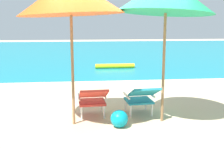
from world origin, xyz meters
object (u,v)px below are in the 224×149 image
object	(u,v)px
swim_buoy	(115,66)
lounge_chair_right	(141,97)
beach_ball	(119,119)
lounge_chair_left	(93,99)

from	to	relation	value
swim_buoy	lounge_chair_right	bearing A→B (deg)	-91.37
lounge_chair_right	beach_ball	world-z (taller)	lounge_chair_right
lounge_chair_right	beach_ball	xyz separation A→B (m)	(-0.50, -0.52, -0.25)
lounge_chair_left	lounge_chair_right	xyz separation A→B (m)	(0.96, 0.02, 0.00)
lounge_chair_right	beach_ball	bearing A→B (deg)	-133.97
swim_buoy	lounge_chair_right	xyz separation A→B (m)	(-0.14, -5.83, 0.31)
lounge_chair_left	beach_ball	distance (m)	0.72
lounge_chair_right	beach_ball	size ratio (longest dim) A/B	2.89
lounge_chair_right	swim_buoy	bearing A→B (deg)	88.63
lounge_chair_left	lounge_chair_right	world-z (taller)	same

